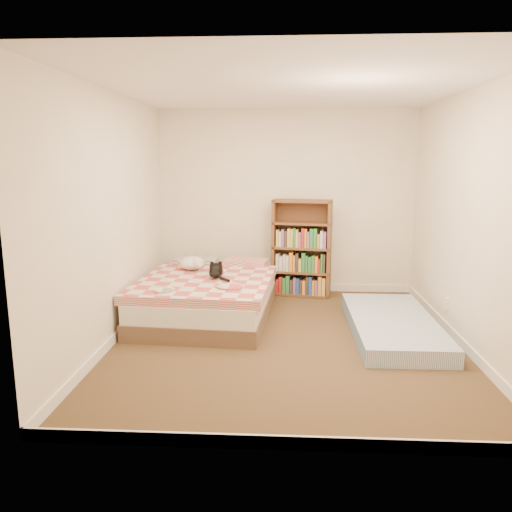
# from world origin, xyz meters

# --- Properties ---
(room) EXTENTS (3.51, 4.01, 2.51)m
(room) POSITION_xyz_m (0.00, 0.00, 1.20)
(room) COLOR #45311D
(room) RESTS_ON ground
(bed) EXTENTS (1.61, 2.13, 0.54)m
(bed) POSITION_xyz_m (-0.92, 0.80, 0.25)
(bed) COLOR brown
(bed) RESTS_ON room
(bookshelf) EXTENTS (0.83, 0.40, 1.31)m
(bookshelf) POSITION_xyz_m (0.21, 1.78, 0.50)
(bookshelf) COLOR brown
(bookshelf) RESTS_ON room
(floor_mattress) EXTENTS (0.87, 1.92, 0.17)m
(floor_mattress) POSITION_xyz_m (1.14, 0.28, 0.09)
(floor_mattress) COLOR #698BB0
(floor_mattress) RESTS_ON room
(black_cat) EXTENTS (0.23, 0.61, 0.14)m
(black_cat) POSITION_xyz_m (-0.81, 0.76, 0.55)
(black_cat) COLOR black
(black_cat) RESTS_ON bed
(white_dog) EXTENTS (0.34, 0.36, 0.16)m
(white_dog) POSITION_xyz_m (-1.16, 1.10, 0.57)
(white_dog) COLOR silver
(white_dog) RESTS_ON bed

